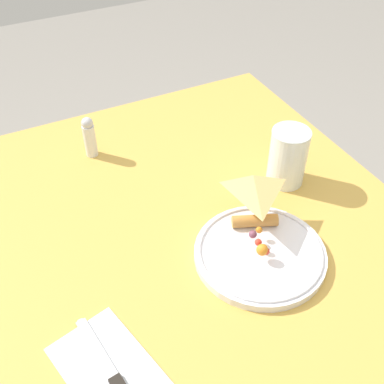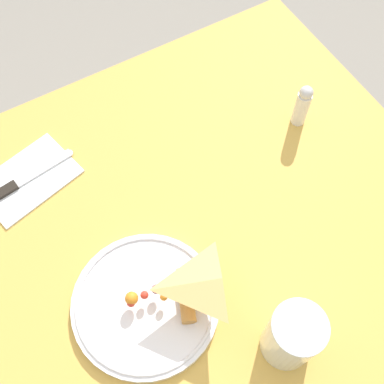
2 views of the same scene
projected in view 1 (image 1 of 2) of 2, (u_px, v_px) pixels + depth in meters
The scene contains 6 objects.
dining_table at pixel (189, 254), 1.05m from camera, with size 0.93×0.86×0.73m.
plate_pizza at pixel (260, 251), 0.89m from camera, with size 0.25×0.25×0.05m.
milk_glass at pixel (288, 158), 1.02m from camera, with size 0.08×0.08×0.13m.
napkin_folded at pixel (107, 367), 0.73m from camera, with size 0.20×0.16×0.00m.
butter_knife at pixel (110, 370), 0.73m from camera, with size 0.20×0.04×0.01m.
salt_shaker at pixel (89, 137), 1.10m from camera, with size 0.03×0.03×0.10m.
Camera 1 is at (-0.62, 0.30, 1.42)m, focal length 45.00 mm.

